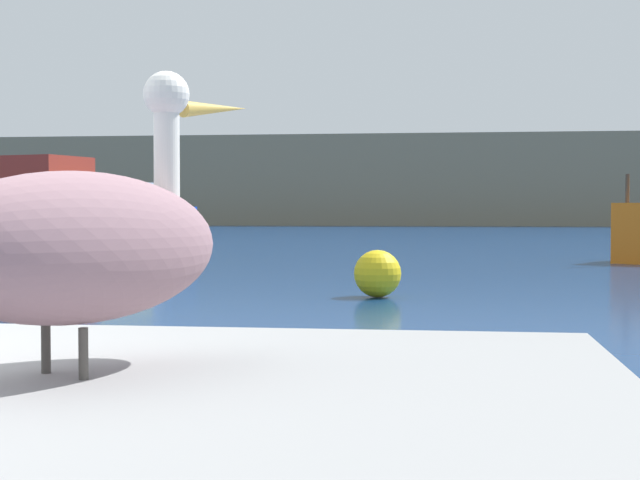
# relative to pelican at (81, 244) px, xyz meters

# --- Properties ---
(hillside_backdrop) EXTENTS (140.00, 10.32, 6.77)m
(hillside_backdrop) POSITION_rel_pelican_xyz_m (-1.41, 71.80, 2.19)
(hillside_backdrop) COLOR #7F755B
(hillside_backdrop) RESTS_ON ground
(pelican) EXTENTS (1.01, 1.33, 1.00)m
(pelican) POSITION_rel_pelican_xyz_m (0.00, 0.00, 0.00)
(pelican) COLOR gray
(pelican) RESTS_ON pier_dock
(fishing_boat_blue) EXTENTS (5.27, 3.67, 5.33)m
(fishing_boat_blue) POSITION_rel_pelican_xyz_m (-12.79, 40.31, -0.31)
(fishing_boat_blue) COLOR blue
(fishing_boat_blue) RESTS_ON ground
(fishing_boat_yellow) EXTENTS (7.37, 3.96, 4.67)m
(fishing_boat_yellow) POSITION_rel_pelican_xyz_m (-9.32, 19.36, -0.36)
(fishing_boat_yellow) COLOR yellow
(fishing_boat_yellow) RESTS_ON ground
(mooring_buoy) EXTENTS (0.70, 0.70, 0.70)m
(mooring_buoy) POSITION_rel_pelican_xyz_m (0.19, 11.03, -0.85)
(mooring_buoy) COLOR yellow
(mooring_buoy) RESTS_ON ground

